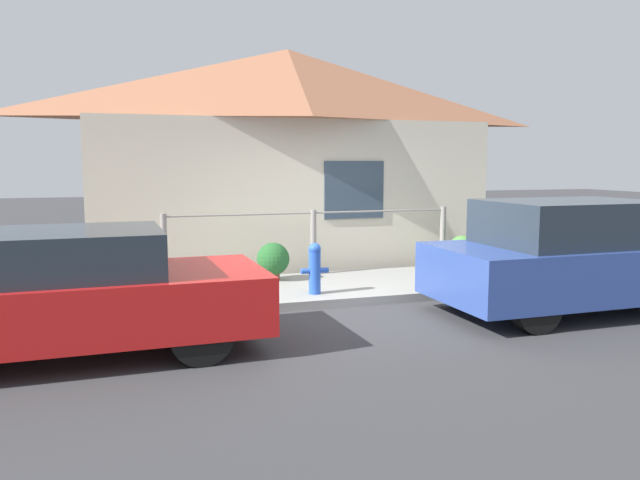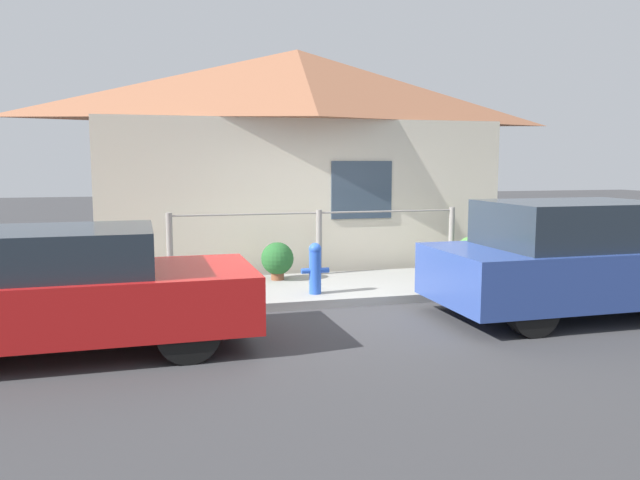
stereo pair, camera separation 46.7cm
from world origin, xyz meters
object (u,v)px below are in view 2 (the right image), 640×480
(car_right, at_px, (578,259))
(potted_plant_near_hydrant, at_px, (277,259))
(potted_plant_by_fence, at_px, (62,273))
(fire_hydrant, at_px, (315,267))
(car_left, at_px, (57,290))
(potted_plant_corner, at_px, (470,253))

(car_right, bearing_deg, potted_plant_near_hydrant, 140.44)
(car_right, bearing_deg, potted_plant_by_fence, 157.15)
(potted_plant_by_fence, bearing_deg, fire_hydrant, -17.74)
(car_left, distance_m, potted_plant_by_fence, 2.73)
(car_right, xyz_separation_m, potted_plant_by_fence, (-6.56, 2.70, -0.35))
(car_right, distance_m, potted_plant_corner, 2.69)
(car_left, relative_size, fire_hydrant, 5.52)
(car_right, relative_size, fire_hydrant, 5.33)
(potted_plant_near_hydrant, relative_size, potted_plant_corner, 1.00)
(car_right, xyz_separation_m, fire_hydrant, (-3.09, 1.58, -0.23))
(potted_plant_corner, bearing_deg, fire_hydrant, -160.16)
(car_right, height_order, fire_hydrant, car_right)
(potted_plant_near_hydrant, bearing_deg, car_right, -39.05)
(potted_plant_corner, bearing_deg, car_left, -156.60)
(potted_plant_near_hydrant, bearing_deg, fire_hydrant, -75.02)
(fire_hydrant, height_order, potted_plant_near_hydrant, fire_hydrant)
(car_left, height_order, potted_plant_near_hydrant, car_left)
(car_right, bearing_deg, potted_plant_corner, 91.22)
(fire_hydrant, relative_size, potted_plant_corner, 1.22)
(car_right, bearing_deg, fire_hydrant, 152.31)
(fire_hydrant, bearing_deg, potted_plant_by_fence, 162.26)
(car_right, distance_m, fire_hydrant, 3.48)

